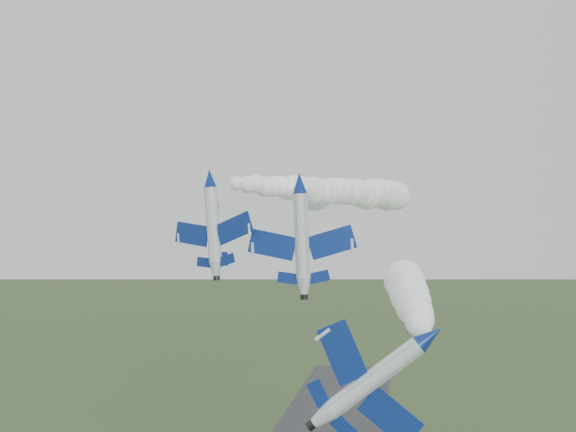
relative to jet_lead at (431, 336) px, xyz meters
name	(u,v)px	position (x,y,z in m)	size (l,w,h in m)	color
jet_lead	(431,336)	(0.00, 0.00, 0.00)	(6.05, 11.74, 7.79)	silver
smoke_trail_jet_lead	(409,294)	(-0.56, 31.09, 1.08)	(5.61, 57.34, 5.61)	white
jet_pair_left	(209,178)	(-23.44, 25.89, 14.64)	(10.88, 12.57, 3.26)	silver
smoke_trail_jet_pair_left	(335,191)	(-11.47, 58.56, 16.16)	(5.82, 63.82, 5.82)	white
jet_pair_right	(300,183)	(-12.79, 25.73, 13.88)	(12.13, 14.45, 3.57)	silver
smoke_trail_jet_pair_right	(311,194)	(-15.15, 55.50, 15.55)	(5.30, 52.18, 5.30)	white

